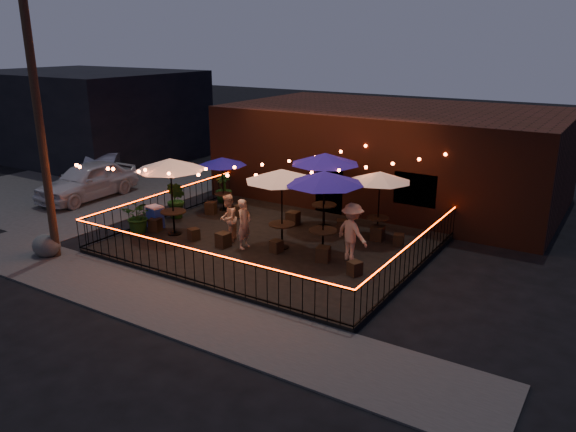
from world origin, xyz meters
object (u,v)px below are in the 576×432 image
(cafe_table_0, at_px, (170,165))
(boulder, at_px, (46,246))
(cafe_table_4, at_px, (324,179))
(cafe_table_1, at_px, (222,162))
(cafe_table_2, at_px, (282,176))
(cooler, at_px, (155,217))
(cafe_table_5, at_px, (380,177))
(utility_pole, at_px, (41,135))
(cafe_table_3, at_px, (325,160))

(cafe_table_0, distance_m, boulder, 4.79)
(cafe_table_0, distance_m, cafe_table_4, 5.56)
(cafe_table_1, height_order, cafe_table_2, cafe_table_2)
(cooler, distance_m, boulder, 3.90)
(cafe_table_0, bearing_deg, cafe_table_2, 12.82)
(cafe_table_5, distance_m, boulder, 11.24)
(boulder, bearing_deg, cafe_table_4, 30.32)
(cafe_table_1, bearing_deg, cooler, -102.66)
(utility_pole, xyz_separation_m, cafe_table_3, (6.09, 6.97, -1.32))
(cafe_table_5, height_order, cooler, cafe_table_5)
(utility_pole, relative_size, cafe_table_1, 3.40)
(cafe_table_2, distance_m, boulder, 7.99)
(cafe_table_2, height_order, boulder, cafe_table_2)
(cafe_table_3, relative_size, cafe_table_5, 1.18)
(boulder, bearing_deg, utility_pole, 23.20)
(cafe_table_0, xyz_separation_m, cafe_table_4, (5.47, 1.00, 0.03))
(cafe_table_2, relative_size, cafe_table_5, 1.28)
(cafe_table_0, height_order, cafe_table_5, cafe_table_0)
(utility_pole, distance_m, boulder, 3.65)
(cafe_table_3, relative_size, cooler, 3.45)
(cafe_table_1, distance_m, boulder, 7.30)
(cafe_table_2, bearing_deg, boulder, -144.64)
(cafe_table_1, distance_m, cafe_table_3, 4.53)
(cafe_table_3, bearing_deg, cooler, -146.82)
(cafe_table_4, distance_m, cooler, 6.94)
(utility_pole, xyz_separation_m, cooler, (0.90, 3.58, -3.44))
(utility_pole, xyz_separation_m, cafe_table_2, (5.96, 4.31, -1.41))
(cafe_table_5, bearing_deg, cafe_table_1, -178.03)
(cafe_table_1, xyz_separation_m, boulder, (-1.90, -6.82, -1.76))
(cafe_table_1, bearing_deg, cafe_table_3, 3.53)
(cooler, bearing_deg, cafe_table_5, 36.31)
(cafe_table_0, relative_size, cafe_table_1, 1.16)
(utility_pole, relative_size, cafe_table_5, 3.38)
(cafe_table_1, height_order, cafe_table_3, cafe_table_3)
(cafe_table_0, xyz_separation_m, boulder, (-2.28, -3.54, -2.29))
(utility_pole, xyz_separation_m, boulder, (-0.30, -0.13, -3.63))
(cafe_table_2, bearing_deg, cafe_table_5, 48.84)
(cafe_table_4, bearing_deg, cafe_table_1, 158.65)
(utility_pole, bearing_deg, cafe_table_5, 40.03)
(cafe_table_2, relative_size, cooler, 3.73)
(cafe_table_0, distance_m, cooler, 2.36)
(utility_pole, xyz_separation_m, cafe_table_5, (8.24, 6.92, -1.69))
(cafe_table_4, height_order, boulder, cafe_table_4)
(utility_pole, distance_m, cafe_table_5, 10.89)
(utility_pole, height_order, cafe_table_1, utility_pole)
(cafe_table_1, distance_m, cafe_table_5, 6.64)
(cafe_table_0, distance_m, cafe_table_3, 5.44)
(cafe_table_4, bearing_deg, cafe_table_3, 117.99)
(cafe_table_1, relative_size, cafe_table_4, 0.77)
(utility_pole, distance_m, cafe_table_1, 7.13)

